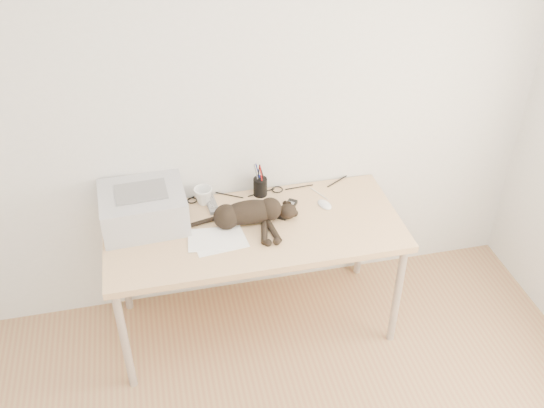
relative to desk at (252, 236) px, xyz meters
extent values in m
plane|color=silver|center=(0.00, 0.27, 0.69)|extent=(3.50, 0.00, 3.50)
cube|color=#D8AE7E|center=(0.00, -0.09, 0.11)|extent=(1.60, 0.70, 0.04)
cylinder|color=#B6B6B8|center=(-0.75, -0.39, -0.26)|extent=(0.04, 0.04, 0.70)
cylinder|color=#B6B6B8|center=(0.75, -0.39, -0.26)|extent=(0.04, 0.04, 0.70)
cylinder|color=#B6B6B8|center=(-0.75, 0.21, -0.26)|extent=(0.04, 0.04, 0.70)
cylinder|color=#B6B6B8|center=(0.75, 0.21, -0.26)|extent=(0.04, 0.04, 0.70)
cube|color=#D8AE7E|center=(0.00, 0.24, -0.21)|extent=(1.48, 0.02, 0.60)
cube|color=#A1A1A5|center=(-0.57, 0.08, 0.23)|extent=(0.46, 0.40, 0.20)
cube|color=black|center=(-0.57, 0.08, 0.24)|extent=(0.38, 0.04, 0.12)
cube|color=slate|center=(-0.57, 0.08, 0.34)|extent=(0.28, 0.20, 0.01)
cube|color=white|center=(-0.20, -0.17, 0.14)|extent=(0.29, 0.22, 0.00)
cube|color=white|center=(-0.23, -0.15, 0.14)|extent=(0.29, 0.22, 0.00)
ellipsoid|color=black|center=(-0.01, -0.04, 0.20)|extent=(0.32, 0.14, 0.13)
sphere|color=black|center=(-0.14, -0.05, 0.20)|extent=(0.14, 0.14, 0.14)
ellipsoid|color=black|center=(0.19, -0.05, 0.18)|extent=(0.10, 0.09, 0.09)
cone|color=black|center=(0.19, -0.01, 0.21)|extent=(0.03, 0.04, 0.04)
cone|color=black|center=(0.21, -0.01, 0.21)|extent=(0.03, 0.05, 0.05)
cylinder|color=black|center=(0.04, -0.16, 0.15)|extent=(0.04, 0.19, 0.03)
cylinder|color=black|center=(0.09, -0.16, 0.15)|extent=(0.04, 0.19, 0.03)
cylinder|color=black|center=(-0.27, 0.00, 0.15)|extent=(0.20, 0.03, 0.02)
imported|color=white|center=(-0.24, 0.19, 0.18)|extent=(0.14, 0.14, 0.10)
cylinder|color=black|center=(0.09, 0.20, 0.19)|extent=(0.08, 0.08, 0.11)
cylinder|color=#990C0C|center=(0.08, 0.20, 0.26)|extent=(0.01, 0.01, 0.15)
cylinder|color=navy|center=(0.11, 0.21, 0.26)|extent=(0.01, 0.01, 0.15)
cylinder|color=black|center=(0.09, 0.19, 0.26)|extent=(0.01, 0.01, 0.15)
cube|color=slate|center=(-0.20, 0.16, 0.14)|extent=(0.07, 0.19, 0.02)
cube|color=black|center=(0.21, 0.02, 0.14)|extent=(0.15, 0.18, 0.02)
ellipsoid|color=silver|center=(0.43, 0.02, 0.15)|extent=(0.09, 0.12, 0.03)
camera|label=1|loc=(-0.47, -2.61, 2.15)|focal=40.00mm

